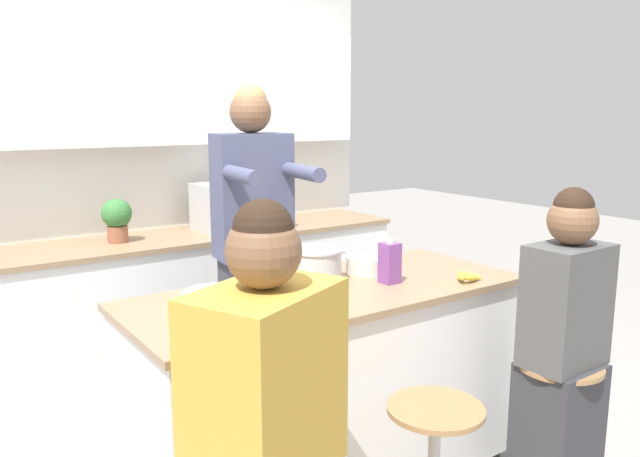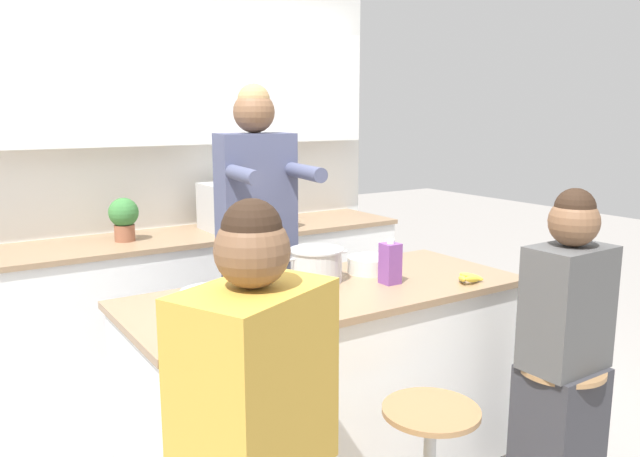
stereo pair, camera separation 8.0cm
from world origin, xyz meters
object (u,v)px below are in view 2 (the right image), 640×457
(kitchen_island, at_px, (329,388))
(person_cooking, at_px, (257,258))
(fruit_bowl, at_px, (211,300))
(microwave, at_px, (245,206))
(coffee_cup_near, at_px, (310,302))
(cooking_pot, at_px, (316,265))
(banana_bunch, at_px, (469,278))
(juice_carton, at_px, (390,263))
(person_seated_near, at_px, (563,367))
(potted_plant, at_px, (124,217))
(bar_stool_rightmost, at_px, (556,437))

(kitchen_island, xyz_separation_m, person_cooking, (0.02, 0.70, 0.44))
(fruit_bowl, height_order, microwave, microwave)
(coffee_cup_near, bearing_deg, fruit_bowl, 140.13)
(kitchen_island, height_order, cooking_pot, cooking_pot)
(coffee_cup_near, relative_size, banana_bunch, 0.70)
(coffee_cup_near, distance_m, juice_carton, 0.55)
(person_seated_near, xyz_separation_m, cooking_pot, (-0.67, 0.80, 0.35))
(banana_bunch, distance_m, potted_plant, 2.03)
(person_seated_near, relative_size, banana_bunch, 9.33)
(bar_stool_rightmost, bearing_deg, potted_plant, 117.46)
(person_seated_near, bearing_deg, coffee_cup_near, 154.91)
(person_cooking, xyz_separation_m, coffee_cup_near, (-0.27, -0.94, 0.05))
(fruit_bowl, xyz_separation_m, coffee_cup_near, (0.29, -0.24, 0.01))
(person_cooking, height_order, coffee_cup_near, person_cooking)
(coffee_cup_near, xyz_separation_m, juice_carton, (0.52, 0.17, 0.05))
(coffee_cup_near, height_order, potted_plant, potted_plant)
(potted_plant, bearing_deg, juice_carton, -66.03)
(cooking_pot, bearing_deg, kitchen_island, -99.19)
(fruit_bowl, distance_m, potted_plant, 1.51)
(person_cooking, bearing_deg, potted_plant, 127.23)
(bar_stool_rightmost, bearing_deg, banana_bunch, 107.97)
(person_cooking, xyz_separation_m, microwave, (0.32, 0.77, 0.15))
(cooking_pot, distance_m, fruit_bowl, 0.57)
(person_cooking, distance_m, fruit_bowl, 0.90)
(person_cooking, relative_size, fruit_bowl, 7.65)
(coffee_cup_near, bearing_deg, kitchen_island, 43.90)
(cooking_pot, height_order, fruit_bowl, cooking_pot)
(person_cooking, height_order, microwave, person_cooking)
(person_cooking, relative_size, juice_carton, 9.20)
(person_cooking, bearing_deg, juice_carton, -64.06)
(cooking_pot, distance_m, coffee_cup_near, 0.46)
(bar_stool_rightmost, xyz_separation_m, person_cooking, (-0.67, 1.36, 0.58))
(kitchen_island, relative_size, bar_stool_rightmost, 2.72)
(bar_stool_rightmost, bearing_deg, person_seated_near, -77.47)
(cooking_pot, xyz_separation_m, banana_bunch, (0.54, -0.39, -0.05))
(person_cooking, xyz_separation_m, fruit_bowl, (-0.56, -0.70, 0.05))
(coffee_cup_near, distance_m, banana_bunch, 0.81)
(fruit_bowl, height_order, potted_plant, potted_plant)
(potted_plant, bearing_deg, kitchen_island, -74.05)
(kitchen_island, bearing_deg, juice_carton, -15.00)
(person_seated_near, relative_size, cooking_pot, 4.17)
(juice_carton, bearing_deg, person_seated_near, -54.36)
(cooking_pot, distance_m, potted_plant, 1.45)
(bar_stool_rightmost, relative_size, juice_carton, 3.27)
(person_cooking, bearing_deg, cooking_pot, -81.93)
(person_seated_near, xyz_separation_m, potted_plant, (-1.13, 2.17, 0.42))
(juice_carton, bearing_deg, potted_plant, 113.97)
(fruit_bowl, bearing_deg, microwave, 59.34)
(cooking_pot, height_order, microwave, microwave)
(person_seated_near, height_order, banana_bunch, person_seated_near)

